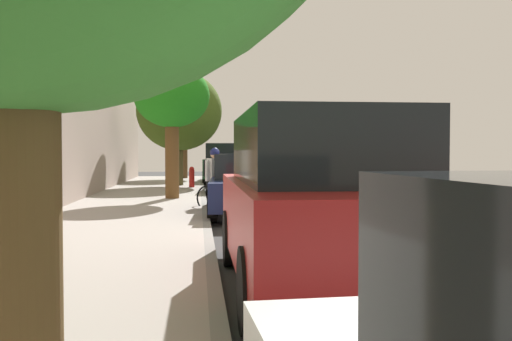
{
  "coord_description": "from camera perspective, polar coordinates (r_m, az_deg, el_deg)",
  "views": [
    {
      "loc": [
        2.32,
        14.32,
        1.56
      ],
      "look_at": [
        0.78,
        -0.45,
        1.07
      ],
      "focal_mm": 38.94,
      "sensor_mm": 36.0,
      "label": 1
    }
  ],
  "objects": [
    {
      "name": "parked_sedan_dark_blue_mid",
      "position": [
        13.61,
        -0.92,
        -1.52
      ],
      "size": [
        2.03,
        4.49,
        1.52
      ],
      "color": "navy",
      "rests_on": "ground"
    },
    {
      "name": "street_tree_near_cyclist",
      "position": [
        30.95,
        -7.48,
        5.69
      ],
      "size": [
        3.16,
        3.16,
        4.99
      ],
      "color": "brown",
      "rests_on": "sidewalk"
    },
    {
      "name": "parked_suv_green_nearest",
      "position": [
        27.68,
        -3.34,
        0.78
      ],
      "size": [
        2.16,
        4.79,
        1.99
      ],
      "color": "#1E512D",
      "rests_on": "ground"
    },
    {
      "name": "parked_suv_red_far",
      "position": [
        6.31,
        6.23,
        -3.01
      ],
      "size": [
        1.97,
        4.7,
        1.99
      ],
      "color": "maroon",
      "rests_on": "ground"
    },
    {
      "name": "street_tree_mid_block",
      "position": [
        24.26,
        -7.89,
        6.08
      ],
      "size": [
        3.67,
        3.67,
        4.93
      ],
      "color": "#494222",
      "rests_on": "sidewalk"
    },
    {
      "name": "lane_stripe_bike_edge",
      "position": [
        14.49,
        0.57,
        -4.28
      ],
      "size": [
        0.12,
        38.13,
        0.01
      ],
      "primitive_type": "cube",
      "color": "white",
      "rests_on": "ground"
    },
    {
      "name": "ground",
      "position": [
        14.59,
        3.22,
        -4.26
      ],
      "size": [
        61.01,
        61.01,
        0.0
      ],
      "primitive_type": "plane",
      "color": "#313131"
    },
    {
      "name": "bicycle_at_curb",
      "position": [
        14.38,
        -3.42,
        -2.88
      ],
      "size": [
        1.39,
        1.1,
        0.75
      ],
      "color": "black",
      "rests_on": "ground"
    },
    {
      "name": "fire_hydrant",
      "position": [
        22.78,
        -6.62,
        -0.64
      ],
      "size": [
        0.22,
        0.22,
        0.84
      ],
      "color": "red",
      "rests_on": "sidewalk"
    },
    {
      "name": "curb_edge",
      "position": [
        14.39,
        -5.27,
        -4.08
      ],
      "size": [
        0.16,
        38.13,
        0.14
      ],
      "primitive_type": "cube",
      "color": "gray",
      "rests_on": "ground"
    },
    {
      "name": "building_facade",
      "position": [
        14.82,
        -20.8,
        4.1
      ],
      "size": [
        0.5,
        38.13,
        4.33
      ],
      "primitive_type": "cube",
      "color": "#A48E83",
      "rests_on": "ground"
    },
    {
      "name": "parked_sedan_black_second",
      "position": [
        21.05,
        -2.45,
        -0.32
      ],
      "size": [
        2.05,
        4.5,
        1.52
      ],
      "color": "black",
      "rests_on": "ground"
    },
    {
      "name": "lane_stripe_centre",
      "position": [
        16.41,
        12.64,
        -3.6
      ],
      "size": [
        0.14,
        35.8,
        0.01
      ],
      "color": "white",
      "rests_on": "ground"
    },
    {
      "name": "street_tree_far_end",
      "position": [
        17.43,
        -8.65,
        7.35
      ],
      "size": [
        2.33,
        2.33,
        4.15
      ],
      "color": "brown",
      "rests_on": "sidewalk"
    },
    {
      "name": "sidewalk",
      "position": [
        14.5,
        -12.78,
        -4.07
      ],
      "size": [
        3.62,
        38.13,
        0.14
      ],
      "primitive_type": "cube",
      "color": "gray",
      "rests_on": "ground"
    },
    {
      "name": "cyclist_with_backpack",
      "position": [
        14.81,
        -4.34,
        -0.2
      ],
      "size": [
        0.55,
        0.53,
        1.68
      ],
      "color": "#C6B284",
      "rests_on": "ground"
    }
  ]
}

